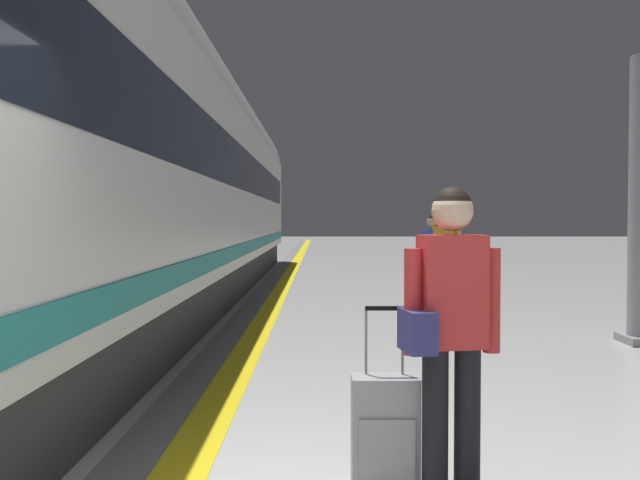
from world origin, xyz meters
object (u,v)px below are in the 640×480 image
suitcase_mid (456,297)px  suitcase_near (426,300)px  high_speed_train (97,146)px  traveller_foreground (450,321)px  passenger_near (444,255)px  passenger_mid (434,258)px  waste_bin (448,277)px  rolling_suitcase_foreground (386,430)px

suitcase_mid → suitcase_near: bearing=-165.6°
high_speed_train → suitcase_near: high_speed_train is taller
traveller_foreground → passenger_near: traveller_foreground is taller
traveller_foreground → passenger_mid: 7.22m
passenger_near → traveller_foreground: bearing=-99.9°
high_speed_train → passenger_mid: size_ratio=21.28×
suitcase_mid → waste_bin: (0.34, 2.48, 0.10)m
high_speed_train → suitcase_near: 5.28m
passenger_near → suitcase_near: bearing=-140.0°
traveller_foreground → suitcase_near: (0.92, 6.83, -0.68)m
traveller_foreground → suitcase_mid: bearing=78.5°
traveller_foreground → suitcase_near: 6.92m
high_speed_train → traveller_foreground: size_ratio=20.18×
high_speed_train → suitcase_near: size_ratio=59.57×
high_speed_train → rolling_suitcase_foreground: 6.38m
passenger_mid → rolling_suitcase_foreground: bearing=-101.5°
rolling_suitcase_foreground → traveller_foreground: bearing=-22.5°
high_speed_train → waste_bin: (5.34, 4.24, -2.05)m
rolling_suitcase_foreground → passenger_near: 7.16m
high_speed_train → suitcase_mid: size_ratio=52.66×
rolling_suitcase_foreground → suitcase_mid: 7.03m
rolling_suitcase_foreground → waste_bin: (2.08, 9.30, 0.09)m
passenger_near → suitcase_mid: 0.67m
suitcase_near → passenger_mid: bearing=62.1°
passenger_mid → suitcase_near: bearing=-117.9°
passenger_near → suitcase_mid: (0.17, -0.14, -0.64)m
high_speed_train → rolling_suitcase_foreground: size_ratio=33.00×
suitcase_near → rolling_suitcase_foreground: bearing=-100.7°
passenger_near → suitcase_near: passenger_near is taller
traveller_foreground → suitcase_mid: size_ratio=2.61×
passenger_near → passenger_mid: bearing=164.2°
rolling_suitcase_foreground → passenger_near: size_ratio=0.62×
passenger_near → high_speed_train: bearing=-158.5°
high_speed_train → passenger_near: (4.84, 1.90, -1.51)m
passenger_near → suitcase_near: (-0.32, -0.27, -0.68)m
rolling_suitcase_foreground → waste_bin: 9.53m
traveller_foreground → passenger_near: bearing=80.1°
traveller_foreground → passenger_near: 7.20m
suitcase_mid → traveller_foreground: bearing=-101.5°
suitcase_near → passenger_mid: size_ratio=0.36×
suitcase_near → waste_bin: 2.74m
high_speed_train → suitcase_mid: high_speed_train is taller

